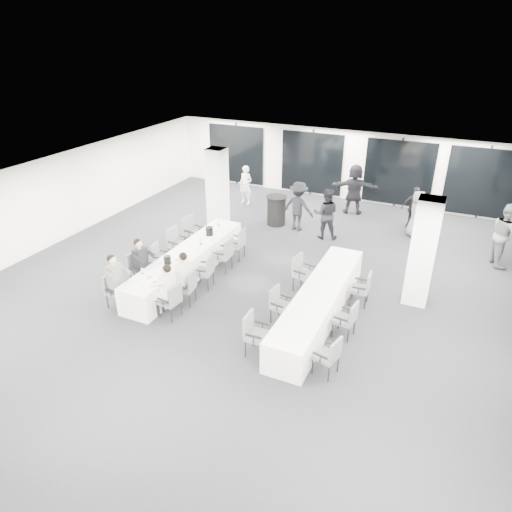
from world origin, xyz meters
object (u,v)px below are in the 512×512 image
(standing_guest_c, at_px, (298,203))
(chair_side_right_near, at_px, (330,354))
(standing_guest_g, at_px, (246,183))
(chair_main_right_fourth, at_px, (225,253))
(banquet_table_main, at_px, (188,263))
(chair_main_right_mid, at_px, (206,269))
(chair_main_right_far, at_px, (238,242))
(chair_main_left_near, at_px, (114,288))
(chair_main_left_mid, at_px, (160,256))
(chair_side_left_far, at_px, (302,271))
(standing_guest_h, at_px, (506,231))
(standing_guest_e, at_px, (417,211))
(chair_main_left_far, at_px, (192,231))
(ice_bucket_near, at_px, (167,260))
(chair_side_right_far, at_px, (363,287))
(chair_side_right_mid, at_px, (348,318))
(chair_main_right_second, at_px, (188,286))
(chair_main_left_second, at_px, (139,268))
(chair_main_left_fourth, at_px, (176,242))
(cocktail_table, at_px, (276,210))
(standing_guest_b, at_px, (326,211))
(ice_bucket_far, at_px, (209,231))
(chair_side_left_mid, at_px, (279,302))
(standing_guest_f, at_px, (355,186))
(chair_main_right_near, at_px, (172,299))
(standing_guest_d, at_px, (415,205))
(banquet_table_side, at_px, (319,303))
(chair_side_left_near, at_px, (254,332))

(standing_guest_c, bearing_deg, chair_side_right_near, 123.09)
(standing_guest_c, distance_m, standing_guest_g, 3.26)
(standing_guest_c, relative_size, standing_guest_g, 1.13)
(chair_main_right_fourth, bearing_deg, banquet_table_main, 126.30)
(chair_main_right_mid, xyz_separation_m, chair_main_right_far, (0.00, 1.89, 0.01))
(chair_main_left_near, distance_m, chair_main_left_mid, 1.95)
(chair_side_left_far, xyz_separation_m, standing_guest_h, (4.88, 3.89, 0.51))
(standing_guest_e, bearing_deg, chair_side_right_near, 148.95)
(chair_main_left_far, xyz_separation_m, ice_bucket_near, (0.78, -2.46, 0.27))
(chair_main_left_mid, height_order, chair_side_right_far, chair_side_right_far)
(chair_main_left_far, bearing_deg, chair_main_right_far, 94.46)
(chair_main_left_near, height_order, chair_side_left_far, chair_side_left_far)
(chair_side_right_mid, height_order, ice_bucket_near, ice_bucket_near)
(chair_main_right_far, bearing_deg, chair_main_right_second, 176.90)
(chair_side_left_far, bearing_deg, chair_main_left_second, -56.36)
(chair_main_left_fourth, relative_size, ice_bucket_near, 4.57)
(chair_main_right_fourth, bearing_deg, standing_guest_h, -64.72)
(cocktail_table, relative_size, standing_guest_b, 0.54)
(chair_main_left_far, relative_size, chair_side_right_far, 1.15)
(banquet_table_main, relative_size, standing_guest_g, 2.89)
(banquet_table_main, bearing_deg, ice_bucket_far, 89.04)
(chair_side_left_mid, xyz_separation_m, standing_guest_f, (-0.16, 7.84, 0.57))
(chair_main_left_far, distance_m, standing_guest_g, 4.47)
(chair_main_right_near, bearing_deg, standing_guest_c, -1.45)
(banquet_table_main, height_order, standing_guest_g, standing_guest_g)
(chair_main_left_second, height_order, chair_side_left_mid, chair_main_left_second)
(chair_side_left_mid, bearing_deg, chair_side_right_mid, 99.05)
(banquet_table_main, bearing_deg, chair_main_right_near, -67.30)
(standing_guest_d, relative_size, standing_guest_g, 0.98)
(chair_main_left_mid, height_order, standing_guest_b, standing_guest_b)
(chair_side_right_mid, bearing_deg, ice_bucket_near, 95.48)
(standing_guest_h, distance_m, ice_bucket_far, 8.69)
(chair_main_left_second, relative_size, ice_bucket_near, 4.52)
(banquet_table_side, xyz_separation_m, chair_side_right_near, (0.83, -1.92, 0.13))
(chair_main_left_near, height_order, chair_main_right_second, chair_main_right_second)
(chair_main_right_second, xyz_separation_m, chair_main_right_far, (0.01, 2.80, 0.04))
(cocktail_table, xyz_separation_m, standing_guest_c, (0.86, -0.14, 0.44))
(chair_main_left_near, height_order, ice_bucket_near, ice_bucket_near)
(chair_side_left_mid, bearing_deg, cocktail_table, -149.40)
(chair_main_right_fourth, relative_size, standing_guest_f, 0.47)
(banquet_table_main, height_order, standing_guest_e, standing_guest_e)
(banquet_table_side, relative_size, chair_side_left_far, 5.05)
(banquet_table_main, xyz_separation_m, chair_side_left_near, (3.20, -2.38, 0.18))
(banquet_table_side, relative_size, chair_side_right_near, 5.60)
(chair_side_left_mid, relative_size, standing_guest_g, 0.51)
(standing_guest_c, bearing_deg, chair_side_left_near, 110.58)
(banquet_table_main, xyz_separation_m, cocktail_table, (0.84, 4.55, 0.16))
(standing_guest_c, bearing_deg, standing_guest_d, -144.96)
(chair_main_right_second, distance_m, chair_main_right_mid, 0.91)
(chair_side_right_mid, relative_size, standing_guest_b, 0.47)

